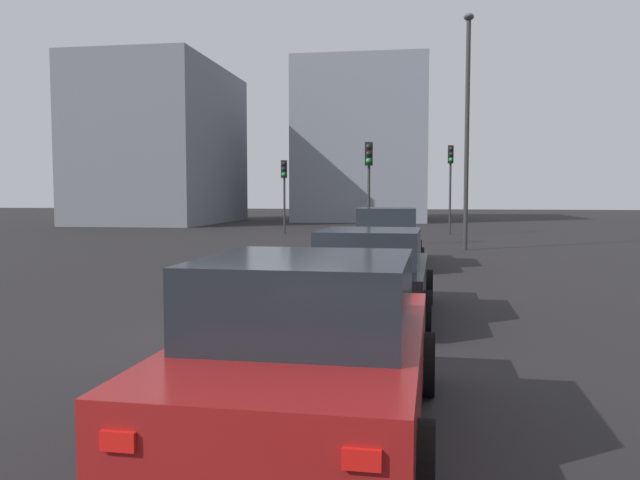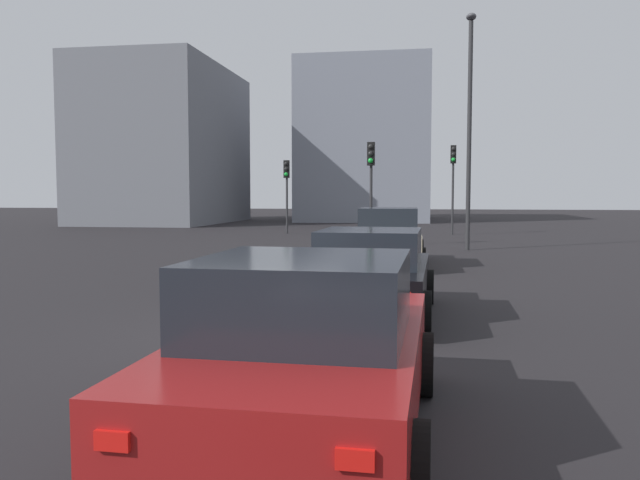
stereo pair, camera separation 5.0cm
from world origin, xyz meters
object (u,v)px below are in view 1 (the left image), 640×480
(car_beige_left_lead, at_px, (387,238))
(car_red_left_third, at_px, (310,351))
(car_black_left_second, at_px, (371,274))
(traffic_light_near_left, at_px, (450,171))
(traffic_light_far_left, at_px, (369,172))
(traffic_light_near_right, at_px, (284,181))
(street_lamp_kerbside, at_px, (467,115))

(car_beige_left_lead, distance_m, car_red_left_third, 13.13)
(car_beige_left_lead, bearing_deg, car_black_left_second, 179.79)
(car_red_left_third, relative_size, traffic_light_near_left, 0.92)
(car_beige_left_lead, distance_m, traffic_light_far_left, 6.91)
(traffic_light_near_left, xyz_separation_m, traffic_light_near_right, (-0.57, 8.42, -0.48))
(traffic_light_near_right, bearing_deg, car_beige_left_lead, 24.75)
(traffic_light_near_left, distance_m, traffic_light_near_right, 8.46)
(traffic_light_near_right, bearing_deg, street_lamp_kerbside, 47.08)
(car_black_left_second, relative_size, traffic_light_near_left, 0.95)
(traffic_light_near_left, xyz_separation_m, traffic_light_far_left, (-7.85, 3.49, -0.29))
(street_lamp_kerbside, bearing_deg, car_black_left_second, 169.42)
(car_beige_left_lead, height_order, traffic_light_near_left, traffic_light_near_left)
(car_black_left_second, distance_m, street_lamp_kerbside, 14.05)
(car_beige_left_lead, relative_size, traffic_light_far_left, 1.19)
(car_red_left_third, relative_size, traffic_light_near_right, 1.09)
(traffic_light_near_right, distance_m, traffic_light_far_left, 8.79)
(car_beige_left_lead, bearing_deg, car_red_left_third, 179.04)
(car_black_left_second, xyz_separation_m, car_red_left_third, (-5.40, 0.09, 0.03))
(car_beige_left_lead, relative_size, car_black_left_second, 1.13)
(car_black_left_second, distance_m, traffic_light_near_right, 22.44)
(traffic_light_near_left, relative_size, street_lamp_kerbside, 0.53)
(car_beige_left_lead, xyz_separation_m, street_lamp_kerbside, (5.44, -2.58, 4.12))
(traffic_light_near_left, bearing_deg, traffic_light_near_right, -84.37)
(car_black_left_second, relative_size, car_red_left_third, 1.03)
(car_black_left_second, height_order, traffic_light_near_right, traffic_light_near_right)
(street_lamp_kerbside, bearing_deg, traffic_light_near_right, 45.85)
(traffic_light_near_right, bearing_deg, traffic_light_far_left, 35.39)
(car_beige_left_lead, height_order, traffic_light_near_right, traffic_light_near_right)
(car_black_left_second, height_order, traffic_light_far_left, traffic_light_far_left)
(car_red_left_third, height_order, traffic_light_far_left, traffic_light_far_left)
(car_black_left_second, bearing_deg, car_red_left_third, -179.38)
(car_black_left_second, relative_size, traffic_light_near_right, 1.13)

